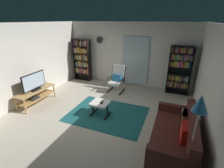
% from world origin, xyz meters
% --- Properties ---
extents(ground_plane, '(7.02, 7.02, 0.00)m').
position_xyz_m(ground_plane, '(0.00, 0.00, 0.00)').
color(ground_plane, beige).
extents(wall_back, '(5.60, 0.06, 2.60)m').
position_xyz_m(wall_back, '(0.00, 2.90, 1.30)').
color(wall_back, silver).
rests_on(wall_back, ground).
extents(wall_left, '(0.06, 6.00, 2.60)m').
position_xyz_m(wall_left, '(-2.70, 0.00, 1.30)').
color(wall_left, silver).
rests_on(wall_left, ground).
extents(wall_right, '(0.06, 6.00, 2.60)m').
position_xyz_m(wall_right, '(2.70, 0.00, 1.30)').
color(wall_right, silver).
rests_on(wall_right, ground).
extents(glass_door_panel, '(1.10, 0.01, 2.00)m').
position_xyz_m(glass_door_panel, '(0.30, 2.83, 1.05)').
color(glass_door_panel, silver).
extents(area_rug, '(2.28, 1.74, 0.01)m').
position_xyz_m(area_rug, '(0.18, 0.22, 0.00)').
color(area_rug, '#1A5B5E').
rests_on(area_rug, ground).
extents(tv_stand, '(0.48, 1.38, 0.50)m').
position_xyz_m(tv_stand, '(-2.30, -0.08, 0.33)').
color(tv_stand, tan).
rests_on(tv_stand, ground).
extents(television, '(0.20, 0.90, 0.58)m').
position_xyz_m(television, '(-2.30, -0.06, 0.78)').
color(television, black).
rests_on(television, tv_stand).
extents(bookshelf_near_tv, '(0.78, 0.30, 1.88)m').
position_xyz_m(bookshelf_near_tv, '(-2.13, 2.64, 1.02)').
color(bookshelf_near_tv, black).
rests_on(bookshelf_near_tv, ground).
extents(bookshelf_near_sofa, '(0.82, 0.30, 1.81)m').
position_xyz_m(bookshelf_near_sofa, '(2.05, 2.64, 0.98)').
color(bookshelf_near_sofa, black).
rests_on(bookshelf_near_sofa, ground).
extents(leather_sofa, '(0.86, 1.90, 0.82)m').
position_xyz_m(leather_sofa, '(2.13, -0.48, 0.30)').
color(leather_sofa, '#53231D').
rests_on(leather_sofa, ground).
extents(lounge_armchair, '(0.58, 0.66, 1.02)m').
position_xyz_m(lounge_armchair, '(-0.18, 2.01, 0.53)').
color(lounge_armchair, black).
rests_on(lounge_armchair, ground).
extents(ottoman, '(0.53, 0.49, 0.42)m').
position_xyz_m(ottoman, '(-0.00, 0.11, 0.35)').
color(ottoman, white).
rests_on(ottoman, ground).
extents(tv_remote, '(0.09, 0.15, 0.02)m').
position_xyz_m(tv_remote, '(0.06, 0.16, 0.43)').
color(tv_remote, black).
rests_on(tv_remote, ottoman).
extents(cell_phone, '(0.13, 0.15, 0.01)m').
position_xyz_m(cell_phone, '(0.06, 0.07, 0.42)').
color(cell_phone, black).
rests_on(cell_phone, ottoman).
extents(floor_lamp_by_sofa, '(0.24, 0.24, 1.65)m').
position_xyz_m(floor_lamp_by_sofa, '(2.35, -1.21, 1.39)').
color(floor_lamp_by_sofa, '#A5A5AD').
rests_on(floor_lamp_by_sofa, ground).
extents(wall_clock, '(0.29, 0.03, 0.29)m').
position_xyz_m(wall_clock, '(-1.31, 2.82, 1.85)').
color(wall_clock, silver).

